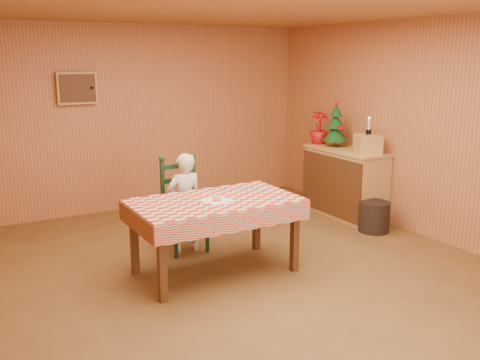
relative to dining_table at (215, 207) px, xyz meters
name	(u,v)px	position (x,y,z in m)	size (l,w,h in m)	color
ground	(250,276)	(0.26, -0.26, -0.69)	(6.00, 6.00, 0.00)	brown
cabin_walls	(223,90)	(0.26, 0.28, 1.14)	(5.10, 6.05, 2.65)	#BF7444
dining_table	(215,207)	(0.00, 0.00, 0.00)	(1.66, 0.96, 0.77)	#512D15
ladder_chair	(183,207)	(0.00, 0.79, -0.18)	(0.44, 0.40, 1.08)	black
seated_child	(185,203)	(0.00, 0.73, -0.13)	(0.41, 0.27, 1.12)	silver
napkin	(217,200)	(0.00, -0.05, 0.08)	(0.26, 0.26, 0.00)	white
donut	(217,199)	(0.00, -0.05, 0.10)	(0.09, 0.09, 0.03)	#C98148
shelf_unit	(345,182)	(2.49, 0.92, -0.22)	(0.54, 1.24, 0.93)	tan
crate	(368,144)	(2.50, 0.52, 0.37)	(0.30, 0.30, 0.25)	tan
christmas_tree	(336,126)	(2.50, 1.17, 0.52)	(0.34, 0.34, 0.62)	#512D15
flower_arrangement	(319,128)	(2.45, 1.47, 0.47)	(0.26, 0.26, 0.46)	#AA0F13
candle_set	(369,129)	(2.50, 0.52, 0.56)	(0.07, 0.07, 0.22)	black
storage_bin	(374,217)	(2.34, 0.17, -0.50)	(0.38, 0.38, 0.38)	black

